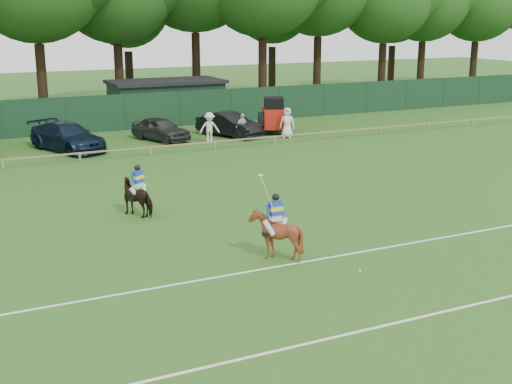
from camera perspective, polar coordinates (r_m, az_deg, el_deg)
ground at (r=23.15m, az=2.11°, el=-5.19°), size 160.00×160.00×0.00m
horse_dark at (r=27.75m, az=-9.75°, el=-0.43°), size 1.58×1.88×1.46m
horse_chestnut at (r=22.48m, az=1.63°, el=-3.56°), size 1.35×1.52×1.66m
sedan_navy at (r=41.84m, az=-15.44°, el=4.45°), size 4.26×6.07×1.63m
hatch_grey at (r=44.00m, az=-7.94°, el=5.23°), size 3.26×4.70×1.48m
estate_black at (r=45.16m, az=-2.25°, el=5.64°), size 3.43×4.97×1.55m
spectator_left at (r=42.84m, az=-3.89°, el=5.37°), size 1.37×1.00×1.91m
spectator_mid at (r=43.91m, az=-1.16°, el=5.47°), size 1.05×0.64×1.67m
spectator_right at (r=44.56m, az=2.62°, el=5.78°), size 1.14×1.00×1.96m
rider_dark at (r=27.57m, az=-9.79°, el=0.93°), size 0.86×0.64×1.41m
rider_chestnut at (r=22.24m, az=1.65°, el=-1.73°), size 0.94×0.58×2.05m
polo_ball at (r=21.79m, az=8.65°, el=-6.52°), size 0.09×0.09×0.09m
pitch_lines at (r=20.33m, az=6.75°, el=-8.17°), size 60.00×5.10×0.01m
pitch_rail at (r=39.31m, az=-10.21°, el=3.57°), size 62.10×0.10×0.50m
perimeter_fence at (r=47.81m, az=-13.20°, el=6.35°), size 92.08×0.08×2.50m
utility_shed at (r=52.21m, az=-7.49°, el=7.60°), size 8.40×4.40×3.04m
tree_row at (r=56.14m, az=-12.96°, el=6.26°), size 96.00×12.00×21.00m
tractor at (r=46.10m, az=1.46°, el=6.32°), size 2.94×3.45×2.46m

